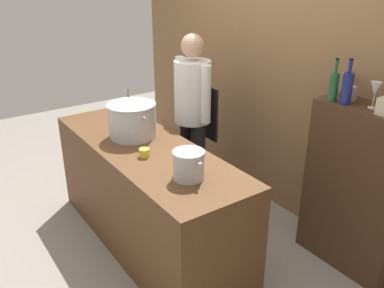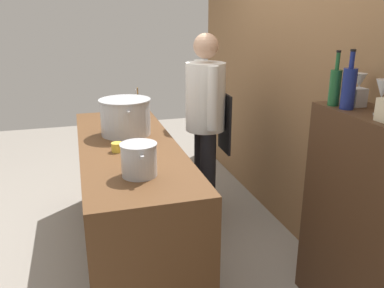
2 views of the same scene
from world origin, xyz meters
name	(u,v)px [view 1 (image 1 of 2)]	position (x,y,z in m)	size (l,w,h in m)	color
ground_plane	(149,240)	(0.00, 0.00, 0.00)	(8.00, 8.00, 0.00)	gray
brick_back_panel	(278,50)	(0.00, 1.40, 1.50)	(4.40, 0.10, 3.00)	olive
prep_counter	(147,196)	(0.00, 0.00, 0.45)	(2.10, 0.70, 0.90)	brown
bar_cabinet	(357,190)	(1.13, 1.19, 0.65)	(0.76, 0.32, 1.30)	#472D1C
chef	(193,109)	(-0.38, 0.73, 0.96)	(0.53, 0.37, 1.66)	black
stockpot_large	(132,120)	(-0.24, 0.02, 1.04)	(0.46, 0.40, 0.28)	#B7BABF
stockpot_small	(189,165)	(0.63, -0.01, 1.00)	(0.28, 0.22, 0.20)	#B7BABF
utensil_crock	(129,112)	(-0.63, 0.18, 0.97)	(0.10, 0.10, 0.30)	#B7BABF
butter_jar	(144,153)	(0.17, -0.09, 0.93)	(0.08, 0.08, 0.06)	yellow
wine_bottle_green	(334,86)	(0.87, 1.09, 1.41)	(0.06, 0.06, 0.31)	#1E592D
wine_bottle_cobalt	(347,87)	(0.97, 1.11, 1.42)	(0.08, 0.08, 0.33)	navy
wine_glass_tall	(375,90)	(1.13, 1.18, 1.43)	(0.07, 0.07, 0.19)	silver
wine_glass_wide	(347,80)	(0.84, 1.27, 1.43)	(0.08, 0.08, 0.17)	silver
spice_tin_cream	(384,106)	(1.25, 1.12, 1.36)	(0.08, 0.08, 0.11)	beige
spice_tin_silver	(349,93)	(0.93, 1.20, 1.35)	(0.08, 0.08, 0.11)	#B2B2B7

